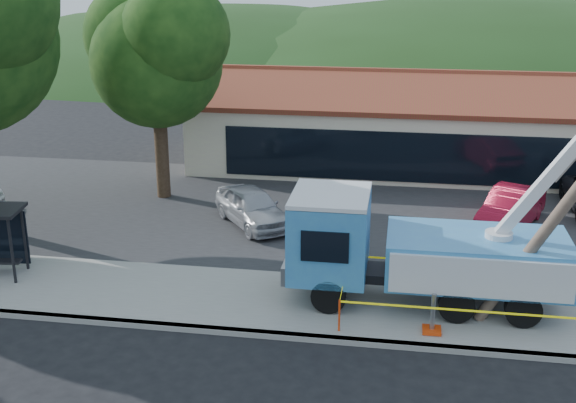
# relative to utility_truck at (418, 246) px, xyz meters

# --- Properties ---
(ground) EXTENTS (120.00, 120.00, 0.00)m
(ground) POSITION_rel_utility_truck_xyz_m (-3.37, -4.65, -1.83)
(ground) COLOR black
(ground) RESTS_ON ground
(curb) EXTENTS (60.00, 0.25, 0.15)m
(curb) POSITION_rel_utility_truck_xyz_m (-3.37, -2.55, -1.76)
(curb) COLOR gray
(curb) RESTS_ON ground
(sidewalk) EXTENTS (60.00, 4.00, 0.15)m
(sidewalk) POSITION_rel_utility_truck_xyz_m (-3.37, -0.65, -1.76)
(sidewalk) COLOR gray
(sidewalk) RESTS_ON ground
(parking_lot) EXTENTS (60.00, 12.00, 0.10)m
(parking_lot) POSITION_rel_utility_truck_xyz_m (-3.37, 7.35, -1.78)
(parking_lot) COLOR #28282B
(parking_lot) RESTS_ON ground
(strip_mall) EXTENTS (22.50, 8.53, 4.67)m
(strip_mall) POSITION_rel_utility_truck_xyz_m (0.63, 15.33, 0.05)
(strip_mall) COLOR beige
(strip_mall) RESTS_ON ground
(tree_lot) EXTENTS (6.30, 5.60, 8.94)m
(tree_lot) POSITION_rel_utility_truck_xyz_m (-10.37, 8.35, 4.38)
(tree_lot) COLOR #332316
(tree_lot) RESTS_ON ground
(hill_west) EXTENTS (78.40, 56.00, 28.00)m
(hill_west) POSITION_rel_utility_truck_xyz_m (-18.37, 50.35, -1.83)
(hill_west) COLOR #1C3714
(hill_west) RESTS_ON ground
(hill_center) EXTENTS (89.60, 64.00, 32.00)m
(hill_center) POSITION_rel_utility_truck_xyz_m (6.63, 50.35, -1.83)
(hill_center) COLOR #1C3714
(hill_center) RESTS_ON ground
(utility_truck) EXTENTS (10.78, 4.19, 9.23)m
(utility_truck) POSITION_rel_utility_truck_xyz_m (0.00, 0.00, 0.00)
(utility_truck) COLOR black
(utility_truck) RESTS_ON ground
(caution_tape) EXTENTS (9.99, 3.18, 0.92)m
(caution_tape) POSITION_rel_utility_truck_xyz_m (2.96, -0.61, -1.00)
(caution_tape) COLOR #E73C0C
(caution_tape) RESTS_ON ground
(car_silver) EXTENTS (3.77, 4.27, 1.40)m
(car_silver) POSITION_rel_utility_truck_xyz_m (-5.99, 5.58, -1.83)
(car_silver) COLOR #A8A9AF
(car_silver) RESTS_ON ground
(car_red) EXTENTS (3.08, 4.56, 1.42)m
(car_red) POSITION_rel_utility_truck_xyz_m (3.50, 6.93, -1.83)
(car_red) COLOR maroon
(car_red) RESTS_ON ground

